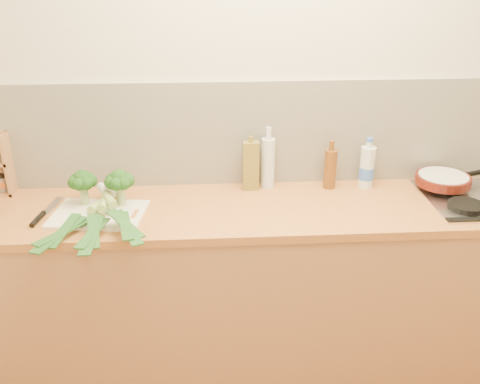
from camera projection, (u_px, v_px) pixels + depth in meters
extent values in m
plane|color=beige|center=(274.00, 108.00, 2.69)|extent=(3.50, 0.00, 3.50)
cube|color=silver|center=(273.00, 133.00, 2.73)|extent=(3.20, 0.02, 0.54)
cube|color=#A37044|center=(277.00, 287.00, 2.77)|extent=(3.20, 0.60, 0.86)
cube|color=#BD7E37|center=(279.00, 209.00, 2.59)|extent=(3.20, 0.62, 0.04)
cylinder|color=black|center=(466.00, 206.00, 2.51)|extent=(0.17, 0.17, 0.03)
cylinder|color=black|center=(445.00, 186.00, 2.73)|extent=(0.17, 0.17, 0.03)
cube|color=white|center=(99.00, 214.00, 2.47)|extent=(0.45, 0.36, 0.01)
cylinder|color=#8DA862|center=(84.00, 196.00, 2.55)|extent=(0.04, 0.04, 0.08)
sphere|color=#163B10|center=(82.00, 178.00, 2.51)|extent=(0.08, 0.08, 0.08)
sphere|color=#163B10|center=(91.00, 181.00, 2.52)|extent=(0.06, 0.06, 0.06)
sphere|color=#163B10|center=(89.00, 179.00, 2.54)|extent=(0.06, 0.06, 0.06)
sphere|color=#163B10|center=(82.00, 178.00, 2.55)|extent=(0.06, 0.06, 0.06)
sphere|color=#163B10|center=(76.00, 180.00, 2.53)|extent=(0.06, 0.06, 0.06)
sphere|color=#163B10|center=(74.00, 183.00, 2.50)|extent=(0.06, 0.06, 0.06)
sphere|color=#163B10|center=(79.00, 184.00, 2.48)|extent=(0.06, 0.06, 0.06)
sphere|color=#163B10|center=(86.00, 183.00, 2.49)|extent=(0.06, 0.06, 0.06)
cylinder|color=#8DA862|center=(121.00, 196.00, 2.54)|extent=(0.04, 0.04, 0.08)
sphere|color=#163B10|center=(119.00, 178.00, 2.50)|extent=(0.09, 0.09, 0.09)
sphere|color=#163B10|center=(128.00, 181.00, 2.51)|extent=(0.06, 0.06, 0.06)
sphere|color=#163B10|center=(125.00, 178.00, 2.54)|extent=(0.06, 0.06, 0.06)
sphere|color=#163B10|center=(119.00, 178.00, 2.54)|extent=(0.06, 0.06, 0.06)
sphere|color=#163B10|center=(112.00, 180.00, 2.52)|extent=(0.06, 0.06, 0.06)
sphere|color=#163B10|center=(111.00, 183.00, 2.49)|extent=(0.06, 0.06, 0.06)
sphere|color=#163B10|center=(116.00, 184.00, 2.47)|extent=(0.06, 0.06, 0.06)
sphere|color=#163B10|center=(124.00, 183.00, 2.48)|extent=(0.06, 0.06, 0.06)
cylinder|color=white|center=(112.00, 195.00, 2.60)|extent=(0.08, 0.11, 0.04)
cylinder|color=#8BAB55|center=(99.00, 205.00, 2.50)|extent=(0.09, 0.14, 0.04)
cube|color=#1E4619|center=(63.00, 232.00, 2.25)|extent=(0.20, 0.28, 0.02)
cube|color=#1E4619|center=(60.00, 234.00, 2.24)|extent=(0.17, 0.33, 0.01)
cube|color=#1E4619|center=(64.00, 230.00, 2.26)|extent=(0.09, 0.28, 0.02)
cylinder|color=white|center=(108.00, 193.00, 2.58)|extent=(0.04, 0.11, 0.04)
cylinder|color=#8BAB55|center=(104.00, 203.00, 2.47)|extent=(0.04, 0.14, 0.04)
cube|color=#1E4619|center=(93.00, 233.00, 2.21)|extent=(0.10, 0.30, 0.02)
cube|color=#1E4619|center=(92.00, 235.00, 2.19)|extent=(0.05, 0.34, 0.01)
cube|color=#1E4619|center=(93.00, 231.00, 2.22)|extent=(0.10, 0.28, 0.02)
cylinder|color=white|center=(104.00, 190.00, 2.57)|extent=(0.08, 0.12, 0.04)
cylinder|color=#8BAB55|center=(109.00, 199.00, 2.47)|extent=(0.09, 0.14, 0.04)
cube|color=#1E4619|center=(126.00, 225.00, 2.23)|extent=(0.11, 0.30, 0.02)
cube|color=#1E4619|center=(127.00, 227.00, 2.22)|extent=(0.18, 0.33, 0.01)
cube|color=#1E4619|center=(125.00, 223.00, 2.24)|extent=(0.19, 0.26, 0.02)
cube|color=silver|center=(52.00, 206.00, 2.57)|extent=(0.07, 0.20, 0.00)
cylinder|color=black|center=(38.00, 219.00, 2.42)|extent=(0.04, 0.13, 0.02)
cylinder|color=#4F150D|center=(443.00, 180.00, 2.71)|extent=(0.27, 0.27, 0.04)
cylinder|color=beige|center=(444.00, 175.00, 2.70)|extent=(0.25, 0.25, 0.00)
cube|color=black|center=(472.00, 174.00, 2.79)|extent=(0.14, 0.07, 0.02)
cube|color=#AE754A|center=(8.00, 164.00, 2.64)|extent=(0.01, 0.10, 0.31)
cylinder|color=gray|center=(3.00, 184.00, 2.68)|extent=(0.04, 0.04, 0.07)
cube|color=olive|center=(251.00, 166.00, 2.71)|extent=(0.08, 0.05, 0.25)
cylinder|color=olive|center=(251.00, 139.00, 2.65)|extent=(0.02, 0.02, 0.03)
cylinder|color=silver|center=(268.00, 163.00, 2.73)|extent=(0.07, 0.07, 0.26)
cylinder|color=silver|center=(269.00, 133.00, 2.67)|extent=(0.03, 0.03, 0.06)
cylinder|color=brown|center=(330.00, 169.00, 2.73)|extent=(0.06, 0.06, 0.20)
cylinder|color=brown|center=(332.00, 145.00, 2.68)|extent=(0.03, 0.03, 0.05)
cylinder|color=silver|center=(367.00, 167.00, 2.74)|extent=(0.08, 0.08, 0.22)
cylinder|color=silver|center=(369.00, 145.00, 2.69)|extent=(0.03, 0.03, 0.03)
cylinder|color=blue|center=(366.00, 173.00, 2.76)|extent=(0.08, 0.08, 0.06)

